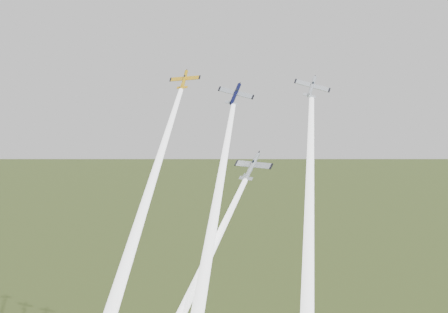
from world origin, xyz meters
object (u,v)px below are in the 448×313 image
plane_yellow (184,79)px  plane_navy (235,94)px  plane_silver_right (312,87)px  plane_silver_low (252,166)px

plane_yellow → plane_navy: plane_yellow is taller
plane_navy → plane_silver_right: size_ratio=1.09×
plane_yellow → plane_silver_right: bearing=-17.3°
plane_navy → plane_silver_right: bearing=-21.4°
plane_navy → plane_silver_right: (16.93, -2.84, 1.29)m
plane_silver_right → plane_silver_low: (-9.55, -7.15, -15.05)m
plane_navy → plane_silver_low: plane_navy is taller
plane_silver_low → plane_silver_right: bearing=48.1°
plane_yellow → plane_silver_right: 30.08m
plane_navy → plane_silver_low: 18.54m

